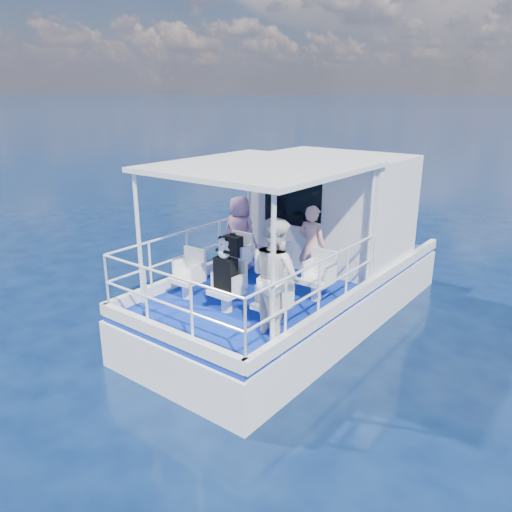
{
  "coord_description": "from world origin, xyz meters",
  "views": [
    {
      "loc": [
        4.93,
        -6.69,
        4.29
      ],
      "look_at": [
        0.06,
        -0.4,
        1.67
      ],
      "focal_mm": 35.0,
      "sensor_mm": 36.0,
      "label": 1
    }
  ],
  "objects": [
    {
      "name": "deck",
      "position": [
        0.0,
        1.0,
        0.85
      ],
      "size": [
        2.9,
        6.9,
        0.1
      ],
      "primitive_type": "cube",
      "color": "navy",
      "rests_on": "hull"
    },
    {
      "name": "seat_port_aft",
      "position": [
        -0.9,
        -1.1,
        1.09
      ],
      "size": [
        0.48,
        0.46,
        0.38
      ],
      "primitive_type": "cube",
      "color": "white",
      "rests_on": "deck"
    },
    {
      "name": "seat_center_aft",
      "position": [
        0.0,
        -1.1,
        1.09
      ],
      "size": [
        0.48,
        0.46,
        0.38
      ],
      "primitive_type": "cube",
      "color": "white",
      "rests_on": "deck"
    },
    {
      "name": "canopy_posts",
      "position": [
        0.0,
        -0.25,
        2.0
      ],
      "size": [
        2.77,
        2.97,
        2.2
      ],
      "color": "white",
      "rests_on": "deck"
    },
    {
      "name": "compact_camera",
      "position": [
        -0.9,
        0.13,
        1.77
      ],
      "size": [
        0.09,
        0.05,
        0.05
      ],
      "primitive_type": "cube",
      "color": "black",
      "rests_on": "backpack_port"
    },
    {
      "name": "panda",
      "position": [
        -0.01,
        -1.14,
        1.99
      ],
      "size": [
        0.23,
        0.19,
        0.35
      ],
      "primitive_type": null,
      "color": "white",
      "rests_on": "backpack_center"
    },
    {
      "name": "seat_stbd_fwd",
      "position": [
        0.9,
        0.2,
        1.09
      ],
      "size": [
        0.48,
        0.46,
        0.38
      ],
      "primitive_type": "cube",
      "color": "white",
      "rests_on": "deck"
    },
    {
      "name": "backpack_center",
      "position": [
        0.0,
        -1.11,
        1.55
      ],
      "size": [
        0.36,
        0.2,
        0.53
      ],
      "primitive_type": "cube",
      "color": "black",
      "rests_on": "seat_center_aft"
    },
    {
      "name": "passenger_port_fwd",
      "position": [
        -1.15,
        0.63,
        1.64
      ],
      "size": [
        0.59,
        0.45,
        1.48
      ],
      "primitive_type": "imported",
      "rotation": [
        0.0,
        0.0,
        3.25
      ],
      "color": "#CA83A6",
      "rests_on": "deck"
    },
    {
      "name": "hull",
      "position": [
        0.0,
        1.0,
        0.0
      ],
      "size": [
        3.0,
        7.0,
        1.6
      ],
      "primitive_type": "cube",
      "color": "white",
      "rests_on": "ground"
    },
    {
      "name": "seat_port_fwd",
      "position": [
        -0.9,
        0.2,
        1.09
      ],
      "size": [
        0.48,
        0.46,
        0.38
      ],
      "primitive_type": "cube",
      "color": "white",
      "rests_on": "deck"
    },
    {
      "name": "canopy",
      "position": [
        0.0,
        -0.2,
        3.14
      ],
      "size": [
        3.0,
        3.2,
        0.08
      ],
      "primitive_type": "cube",
      "color": "white",
      "rests_on": "cabin"
    },
    {
      "name": "passenger_stbd_fwd",
      "position": [
        0.49,
        0.68,
        1.65
      ],
      "size": [
        0.56,
        0.37,
        1.51
      ],
      "primitive_type": "imported",
      "rotation": [
        0.0,
        0.0,
        3.16
      ],
      "color": "#E19D91",
      "rests_on": "deck"
    },
    {
      "name": "seat_center_fwd",
      "position": [
        0.0,
        0.2,
        1.09
      ],
      "size": [
        0.48,
        0.46,
        0.38
      ],
      "primitive_type": "cube",
      "color": "white",
      "rests_on": "deck"
    },
    {
      "name": "passenger_stbd_aft",
      "position": [
        1.05,
        -1.23,
        1.78
      ],
      "size": [
        1.03,
        0.92,
        1.75
      ],
      "primitive_type": "imported",
      "rotation": [
        0.0,
        0.0,
        2.79
      ],
      "color": "white",
      "rests_on": "deck"
    },
    {
      "name": "backpack_port",
      "position": [
        -0.89,
        0.12,
        1.51
      ],
      "size": [
        0.35,
        0.2,
        0.46
      ],
      "primitive_type": "cube",
      "color": "black",
      "rests_on": "seat_port_fwd"
    },
    {
      "name": "seat_stbd_aft",
      "position": [
        0.9,
        -1.1,
        1.09
      ],
      "size": [
        0.48,
        0.46,
        0.38
      ],
      "primitive_type": "cube",
      "color": "white",
      "rests_on": "deck"
    },
    {
      "name": "ground",
      "position": [
        0.0,
        0.0,
        0.0
      ],
      "size": [
        2000.0,
        2000.0,
        0.0
      ],
      "primitive_type": "plane",
      "color": "#071539",
      "rests_on": "ground"
    },
    {
      "name": "cabin",
      "position": [
        0.0,
        2.3,
        2.0
      ],
      "size": [
        2.85,
        2.0,
        2.2
      ],
      "primitive_type": "cube",
      "color": "white",
      "rests_on": "deck"
    },
    {
      "name": "railings",
      "position": [
        0.0,
        -0.58,
        1.4
      ],
      "size": [
        2.84,
        3.59,
        1.0
      ],
      "primitive_type": null,
      "color": "white",
      "rests_on": "deck"
    }
  ]
}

